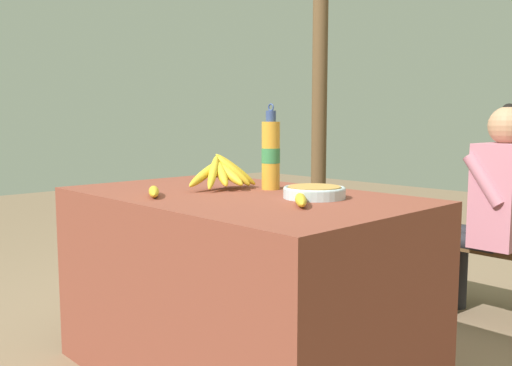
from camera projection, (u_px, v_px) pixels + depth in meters
The scene contains 10 objects.
market_counter at pixel (239, 286), 2.07m from camera, with size 1.34×0.83×0.71m.
banana_bunch_ripe at pixel (223, 172), 2.15m from camera, with size 0.19×0.34×0.15m.
serving_bowl at pixel (314, 191), 1.91m from camera, with size 0.22×0.22×0.04m.
water_bottle at pixel (271, 154), 2.14m from camera, with size 0.07×0.07×0.34m.
loose_banana_front at pixel (154, 192), 1.95m from camera, with size 0.18×0.13×0.04m.
loose_banana_side at pixel (301, 200), 1.74m from camera, with size 0.17×0.17×0.04m.
wooden_bench at pixel (454, 247), 2.80m from camera, with size 1.83×0.32×0.39m.
seated_vendor at pixel (495, 200), 2.60m from camera, with size 0.40×0.39×1.07m.
banana_bunch_green at pixel (377, 213), 3.12m from camera, with size 0.16×0.27×0.13m.
support_post_near at pixel (320, 73), 3.64m from camera, with size 0.10×0.10×2.62m.
Camera 1 is at (1.50, -1.34, 0.98)m, focal length 38.00 mm.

